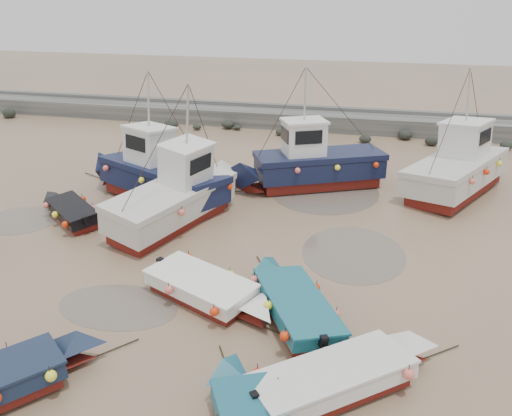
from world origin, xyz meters
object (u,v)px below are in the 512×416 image
at_px(cabin_boat_1, 179,193).
at_px(person, 213,200).
at_px(dinghy_4, 70,208).
at_px(cabin_boat_2, 308,163).
at_px(dinghy_5, 209,288).
at_px(dinghy_6, 291,300).
at_px(dinghy_3, 346,374).
at_px(cabin_boat_0, 153,174).
at_px(cabin_boat_3, 463,166).

height_order(cabin_boat_1, person, cabin_boat_1).
bearing_deg(cabin_boat_1, dinghy_4, -148.64).
xyz_separation_m(dinghy_4, cabin_boat_2, (10.08, 6.45, 0.79)).
distance_m(dinghy_5, dinghy_6, 2.81).
bearing_deg(dinghy_5, dinghy_3, 81.37).
distance_m(dinghy_6, cabin_boat_2, 11.45).
height_order(dinghy_6, cabin_boat_0, cabin_boat_0).
distance_m(dinghy_3, cabin_boat_2, 14.74).
bearing_deg(cabin_boat_2, dinghy_4, 97.94).
bearing_deg(cabin_boat_3, cabin_boat_1, -122.60).
distance_m(cabin_boat_1, cabin_boat_3, 14.58).
bearing_deg(person, cabin_boat_0, -29.25).
height_order(dinghy_6, person, dinghy_6).
distance_m(dinghy_3, dinghy_6, 3.61).
bearing_deg(dinghy_3, cabin_boat_0, -175.39).
xyz_separation_m(dinghy_4, cabin_boat_0, (2.76, 3.09, 0.78)).
height_order(dinghy_3, dinghy_6, same).
xyz_separation_m(dinghy_6, person, (-5.33, 8.53, -0.54)).
height_order(cabin_boat_0, person, cabin_boat_0).
bearing_deg(cabin_boat_2, person, 98.47).
relative_size(dinghy_5, person, 3.15).
xyz_separation_m(dinghy_3, cabin_boat_3, (4.93, 15.68, 0.81)).
bearing_deg(cabin_boat_1, cabin_boat_3, 46.62).
relative_size(dinghy_5, dinghy_6, 1.00).
relative_size(dinghy_3, dinghy_6, 0.98).
bearing_deg(cabin_boat_1, dinghy_6, -25.08).
bearing_deg(person, dinghy_3, 83.27).
bearing_deg(cabin_boat_2, dinghy_5, 146.04).
relative_size(dinghy_4, dinghy_5, 0.79).
bearing_deg(dinghy_3, dinghy_5, -160.94).
distance_m(dinghy_4, cabin_boat_0, 4.22).
xyz_separation_m(dinghy_4, person, (5.71, 3.60, -0.56)).
bearing_deg(person, dinghy_4, -6.71).
relative_size(cabin_boat_1, cabin_boat_3, 1.03).
height_order(cabin_boat_2, person, cabin_boat_2).
bearing_deg(dinghy_6, cabin_boat_3, 31.85).
height_order(dinghy_3, dinghy_5, same).
relative_size(cabin_boat_2, cabin_boat_3, 1.02).
bearing_deg(cabin_boat_2, cabin_boat_1, 111.85).
bearing_deg(cabin_boat_2, dinghy_3, 166.73).
relative_size(dinghy_3, dinghy_4, 1.23).
height_order(dinghy_6, cabin_boat_3, cabin_boat_3).
bearing_deg(dinghy_3, cabin_boat_1, -176.46).
relative_size(dinghy_5, cabin_boat_1, 0.62).
bearing_deg(dinghy_5, dinghy_4, -96.66).
height_order(dinghy_4, dinghy_6, same).
relative_size(dinghy_4, cabin_boat_1, 0.49).
bearing_deg(dinghy_4, dinghy_5, -82.22).
relative_size(dinghy_4, cabin_boat_2, 0.50).
distance_m(dinghy_5, cabin_boat_1, 6.84).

